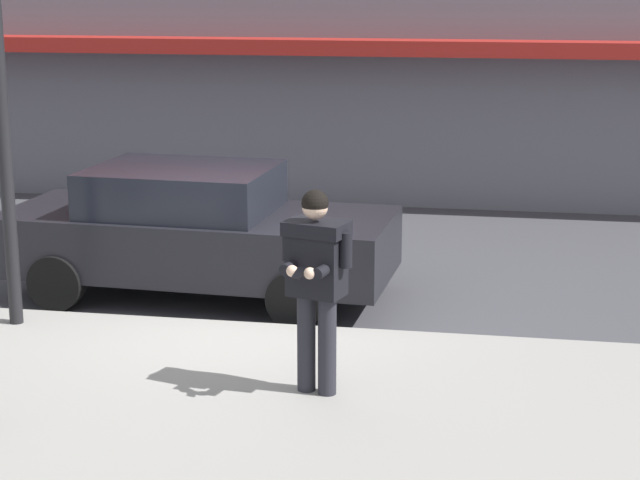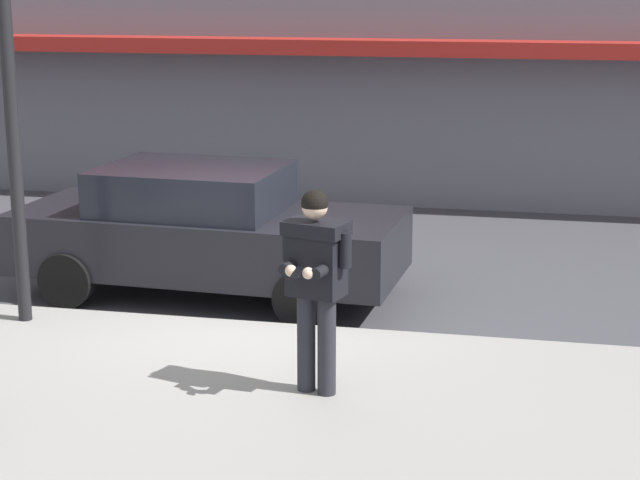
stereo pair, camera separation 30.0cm
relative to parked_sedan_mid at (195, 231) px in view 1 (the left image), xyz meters
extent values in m
plane|color=#3D3D42|center=(0.87, -1.05, -0.79)|extent=(80.00, 80.00, 0.00)
cube|color=gray|center=(1.87, -3.90, -0.72)|extent=(32.00, 5.30, 0.14)
cube|color=silver|center=(1.87, -1.00, -0.79)|extent=(28.00, 0.12, 0.01)
cube|color=maroon|center=(1.87, 5.10, 1.81)|extent=(26.60, 0.70, 0.24)
cube|color=black|center=(0.04, 0.00, -0.12)|extent=(4.60, 2.07, 0.70)
cube|color=black|center=(-0.14, 0.01, 0.49)|extent=(2.16, 1.75, 0.52)
cylinder|color=black|center=(1.48, 0.77, -0.47)|extent=(0.65, 0.26, 0.64)
cylinder|color=black|center=(1.38, -0.94, -0.47)|extent=(0.65, 0.26, 0.64)
cylinder|color=black|center=(-1.30, 0.93, -0.47)|extent=(0.65, 0.26, 0.64)
cylinder|color=black|center=(-1.40, -0.78, -0.47)|extent=(0.65, 0.26, 0.64)
cylinder|color=#23232B|center=(2.08, -3.07, -0.21)|extent=(0.16, 0.16, 0.88)
cylinder|color=#23232B|center=(1.89, -3.01, -0.21)|extent=(0.16, 0.16, 0.88)
cube|color=black|center=(1.99, -3.04, 0.55)|extent=(0.52, 0.41, 0.64)
cube|color=black|center=(1.99, -3.04, 0.82)|extent=(0.59, 0.47, 0.12)
cylinder|color=black|center=(2.25, -3.11, 0.66)|extent=(0.11, 0.11, 0.30)
cylinder|color=black|center=(2.09, -3.23, 0.51)|extent=(0.18, 0.32, 0.10)
sphere|color=beige|center=(1.98, -3.35, 0.51)|extent=(0.10, 0.10, 0.10)
cylinder|color=black|center=(1.73, -2.97, 0.66)|extent=(0.11, 0.11, 0.30)
cylinder|color=black|center=(1.80, -3.15, 0.51)|extent=(0.18, 0.32, 0.10)
sphere|color=beige|center=(1.83, -3.31, 0.51)|extent=(0.10, 0.10, 0.10)
cube|color=black|center=(1.90, -3.37, 0.51)|extent=(0.11, 0.16, 0.07)
sphere|color=beige|center=(1.98, -3.07, 1.01)|extent=(0.22, 0.22, 0.22)
sphere|color=black|center=(1.98, -3.07, 1.04)|extent=(0.23, 0.23, 0.23)
cylinder|color=black|center=(-1.46, -1.70, 1.65)|extent=(0.14, 0.14, 4.60)
camera|label=1|loc=(3.54, -11.65, 2.87)|focal=60.00mm
camera|label=2|loc=(3.83, -11.59, 2.87)|focal=60.00mm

